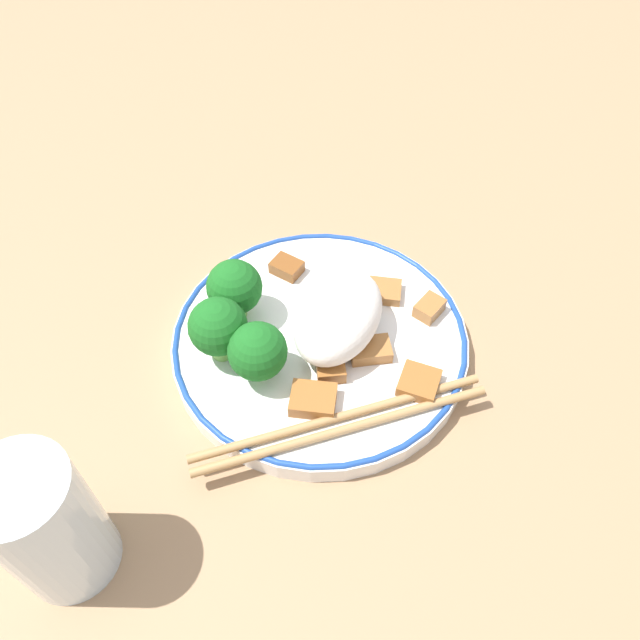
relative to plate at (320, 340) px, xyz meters
The scene contains 16 objects.
ground_plane 0.01m from the plate, ahead, with size 3.00×3.00×0.00m, color #9E7A56.
plate is the anchor object (origin of this frame).
rice_mound 0.04m from the plate, 69.59° to the right, with size 0.10×0.06×0.05m.
broccoli_back_left 0.08m from the plate, 97.81° to the left, with size 0.05×0.05×0.06m.
broccoli_back_center 0.09m from the plate, 128.61° to the left, with size 0.05×0.05×0.06m.
broccoli_back_right 0.07m from the plate, 155.43° to the left, with size 0.05×0.05×0.05m.
meat_near_front 0.07m from the plate, 158.76° to the right, with size 0.04×0.04×0.01m.
meat_near_left 0.10m from the plate, 49.74° to the right, with size 0.03×0.02×0.01m.
meat_near_right 0.04m from the plate, ahead, with size 0.03×0.03×0.01m.
meat_near_back 0.08m from the plate, 48.06° to the left, with size 0.02×0.03×0.01m.
meat_on_rice_edge 0.04m from the plate, 140.98° to the right, with size 0.04×0.04×0.01m.
meat_mid_left 0.09m from the plate, 97.69° to the right, with size 0.03×0.03×0.01m.
meat_mid_right 0.07m from the plate, 25.68° to the right, with size 0.03×0.04×0.01m.
meat_far_scatter 0.05m from the plate, 92.38° to the right, with size 0.04×0.04×0.01m.
chopsticks 0.09m from the plate, 143.98° to the right, with size 0.17×0.18×0.01m.
drinking_glass 0.25m from the plate, 162.64° to the left, with size 0.06×0.06×0.11m.
Camera 1 is at (-0.29, -0.14, 0.43)m, focal length 35.00 mm.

